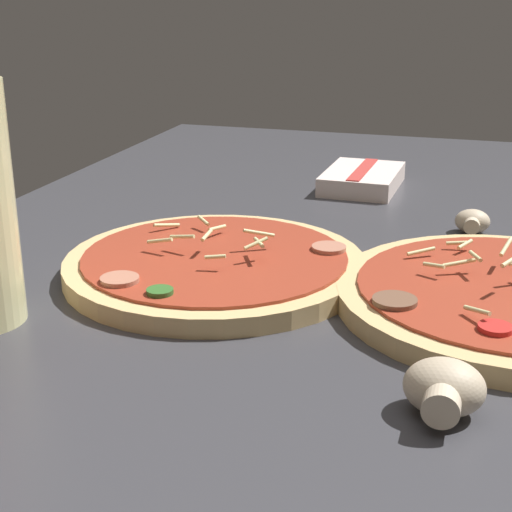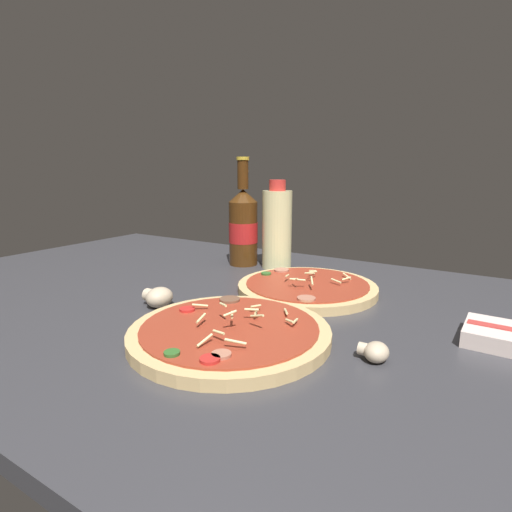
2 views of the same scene
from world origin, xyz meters
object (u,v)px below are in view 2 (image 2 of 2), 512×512
object	(u,v)px
mushroom_left	(158,297)
pizza_near	(230,332)
mushroom_right	(375,352)
pizza_far	(307,287)
oil_bottle	(277,228)
beer_bottle	(243,226)

from	to	relation	value
mushroom_left	pizza_near	bearing A→B (deg)	-13.12
pizza_near	mushroom_right	size ratio (longest dim) A/B	7.56
pizza_far	oil_bottle	world-z (taller)	oil_bottle
pizza_near	beer_bottle	bearing A→B (deg)	121.10
pizza_near	oil_bottle	bearing A→B (deg)	109.92
beer_bottle	mushroom_left	size ratio (longest dim) A/B	4.99
beer_bottle	pizza_near	bearing A→B (deg)	-58.90
beer_bottle	mushroom_left	bearing A→B (deg)	-82.00
beer_bottle	mushroom_left	xyz separation A→B (cm)	(4.96, -35.25, -8.23)
pizza_far	oil_bottle	bearing A→B (deg)	135.79
pizza_far	mushroom_left	xyz separation A→B (cm)	(-19.16, -22.11, 0.84)
pizza_near	oil_bottle	distance (cm)	44.79
pizza_near	oil_bottle	xyz separation A→B (cm)	(-14.94, 41.24, 9.02)
beer_bottle	pizza_far	bearing A→B (deg)	-28.60
pizza_far	mushroom_right	size ratio (longest dim) A/B	7.12
beer_bottle	mushroom_right	size ratio (longest dim) A/B	6.95
oil_bottle	mushroom_left	xyz separation A→B (cm)	(-4.03, -36.82, -8.20)
mushroom_left	oil_bottle	bearing A→B (deg)	83.75
pizza_near	pizza_far	distance (cm)	26.53
oil_bottle	mushroom_right	xyz separation A→B (cm)	(35.08, -37.06, -8.71)
pizza_far	beer_bottle	world-z (taller)	beer_bottle
pizza_far	oil_bottle	xyz separation A→B (cm)	(-15.13, 14.72, 9.04)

